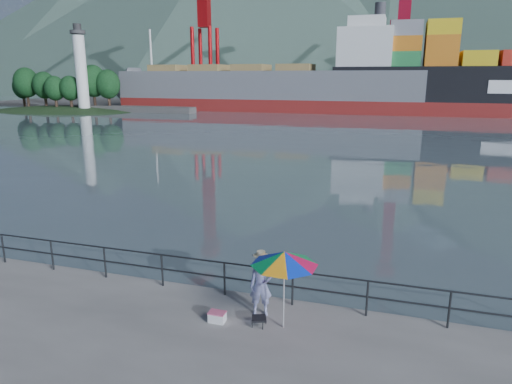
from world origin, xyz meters
TOP-DOWN VIEW (x-y plane):
  - harbor_water at (0.00, 130.00)m, footprint 500.00×280.00m
  - far_dock at (10.00, 93.00)m, footprint 200.00×40.00m
  - guardrail at (0.00, 1.70)m, footprint 22.00×0.06m
  - mountains at (38.82, 207.75)m, footprint 600.00×332.80m
  - lighthouse_islet at (-54.97, 61.99)m, footprint 48.00×26.40m
  - fisherman at (2.31, 0.97)m, footprint 0.68×0.53m
  - beach_umbrella at (3.05, 0.50)m, footprint 2.13×2.13m
  - folding_stool at (2.44, 0.38)m, footprint 0.45×0.45m
  - cooler_bag at (1.35, 0.25)m, footprint 0.42×0.28m
  - fishing_rod at (2.21, 2.16)m, footprint 0.57×1.58m
  - bulk_carrier at (-16.87, 74.35)m, footprint 56.23×9.73m

SIDE VIEW (x-z plane):
  - harbor_water at x=0.00m, z-range 0.00..0.00m
  - far_dock at x=10.00m, z-range -0.20..0.20m
  - fishing_rod at x=2.21m, z-range -0.59..0.59m
  - cooler_bag at x=1.35m, z-range 0.00..0.24m
  - folding_stool at x=2.44m, z-range 0.01..0.24m
  - lighthouse_islet at x=-54.97m, z-range -9.34..9.86m
  - guardrail at x=0.00m, z-range 0.01..1.03m
  - fisherman at x=2.31m, z-range 0.00..1.64m
  - beach_umbrella at x=3.05m, z-range 0.85..2.89m
  - bulk_carrier at x=-16.87m, z-range -3.19..11.31m
  - mountains at x=38.82m, z-range -4.45..75.55m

